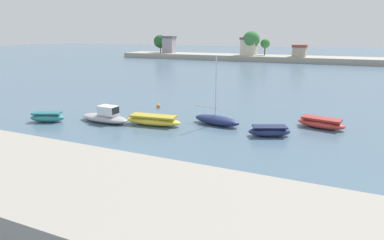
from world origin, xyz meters
name	(u,v)px	position (x,y,z in m)	size (l,w,h in m)	color
ground_plane	(115,167)	(0.00, 0.00, 0.00)	(400.00, 400.00, 0.00)	#476075
seawall_embankment	(25,193)	(0.00, -6.45, 1.37)	(84.90, 6.36, 2.74)	gray
moored_boat_0	(47,117)	(-12.66, 6.33, 0.44)	(3.49, 2.34, 0.93)	teal
moored_boat_1	(105,117)	(-7.49, 8.52, 0.52)	(5.48, 2.24, 1.63)	#9E9EA3
moored_boat_2	(153,120)	(-2.71, 9.46, 0.44)	(5.53, 2.15, 0.93)	yellow
moored_boat_3	(217,120)	(2.65, 11.90, 0.47)	(4.83, 2.35, 6.28)	navy
moored_boat_4	(269,131)	(7.79, 10.45, 0.41)	(3.74, 2.63, 0.86)	navy
moored_boat_5	(321,123)	(11.63, 14.71, 0.44)	(4.35, 2.34, 0.93)	#C63833
mooring_buoy_0	(158,106)	(-5.84, 15.94, 0.22)	(0.44, 0.44, 0.44)	orange
distant_shoreline	(289,55)	(-0.23, 85.64, 1.87)	(111.57, 11.45, 8.99)	#9E998C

